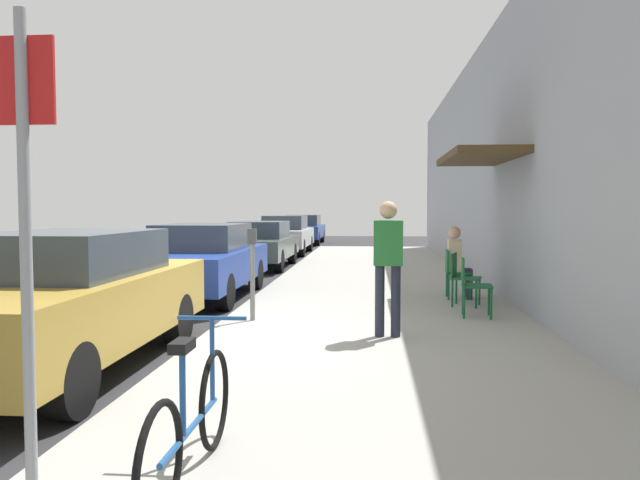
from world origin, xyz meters
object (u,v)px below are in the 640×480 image
parking_meter (252,267)px  pedestrian_standing (388,257)px  parked_car_0 (64,299)px  parked_car_3 (285,234)px  cafe_chair_2 (454,270)px  parked_car_2 (259,244)px  parked_car_1 (202,260)px  parked_car_4 (304,229)px  street_sign (26,226)px  cafe_chair_1 (461,276)px  bicycle_0 (191,423)px  cafe_chair_0 (471,283)px  seated_patron_2 (458,260)px

parking_meter → pedestrian_standing: (1.90, -0.94, 0.23)m
parked_car_0 → parked_car_3: parked_car_0 is taller
parking_meter → cafe_chair_2: bearing=36.7°
parked_car_2 → cafe_chair_2: parked_car_2 is taller
parked_car_1 → parked_car_4: bearing=90.0°
parked_car_1 → street_sign: 8.54m
parked_car_2 → cafe_chair_2: (4.73, -6.43, -0.08)m
parked_car_2 → parked_car_4: 11.64m
cafe_chair_1 → parking_meter: bearing=-154.1°
parked_car_1 → bicycle_0: (2.20, -7.89, -0.26)m
parking_meter → pedestrian_standing: size_ratio=0.78×
parking_meter → cafe_chair_0: (3.18, 0.54, -0.26)m
bicycle_0 → seated_patron_2: 7.88m
parked_car_1 → street_sign: (1.50, -8.36, 0.90)m
parked_car_2 → parking_meter: 8.94m
parking_meter → pedestrian_standing: 2.14m
bicycle_0 → parked_car_4: bearing=94.9°
parking_meter → seated_patron_2: bearing=36.2°
cafe_chair_1 → cafe_chair_2: size_ratio=1.00×
parked_car_2 → cafe_chair_1: (4.73, -7.25, -0.08)m
parked_car_2 → cafe_chair_0: 9.52m
parked_car_2 → pedestrian_standing: bearing=-70.5°
parked_car_1 → cafe_chair_0: parked_car_1 is taller
street_sign → cafe_chair_2: bearing=67.8°
parked_car_4 → bicycle_0: bearing=-85.1°
seated_patron_2 → bicycle_0: bearing=-109.2°
parked_car_1 → seated_patron_2: size_ratio=3.41×
parked_car_3 → parked_car_1: bearing=-90.0°
parked_car_1 → parked_car_3: (0.00, 11.25, 0.01)m
street_sign → seated_patron_2: street_sign is taller
cafe_chair_1 → cafe_chair_2: bearing=90.3°
parked_car_1 → parked_car_0: bearing=-90.0°
parked_car_1 → pedestrian_standing: bearing=-47.5°
parked_car_4 → parked_car_1: bearing=-90.0°
bicycle_0 → cafe_chair_2: (2.53, 7.43, 0.14)m
parked_car_0 → cafe_chair_1: bearing=39.7°
parked_car_2 → bicycle_0: bearing=-81.0°
parked_car_0 → seated_patron_2: parked_car_0 is taller
parked_car_1 → parked_car_2: size_ratio=1.00×
parked_car_4 → parking_meter: (1.55, -20.44, 0.16)m
parked_car_3 → parking_meter: (1.55, -14.08, 0.14)m
cafe_chair_1 → pedestrian_standing: 2.84m
parking_meter → bicycle_0: size_ratio=0.77×
cafe_chair_0 → street_sign: bearing=-118.0°
parked_car_3 → bicycle_0: parked_car_3 is taller
parked_car_3 → cafe_chair_0: size_ratio=5.06×
parked_car_4 → street_sign: 26.04m
parked_car_4 → parking_meter: parking_meter is taller
parked_car_0 → bicycle_0: parked_car_0 is taller
cafe_chair_2 → pedestrian_standing: bearing=-111.0°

